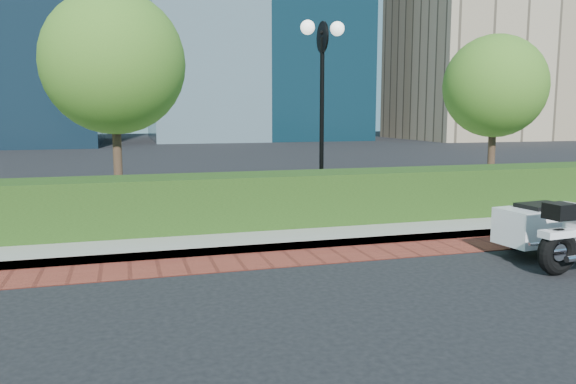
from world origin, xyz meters
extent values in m
plane|color=black|center=(0.00, 0.00, 0.00)|extent=(120.00, 120.00, 0.00)
cube|color=maroon|center=(0.00, 1.50, 0.01)|extent=(60.00, 1.00, 0.01)
cube|color=gray|center=(0.00, 6.00, 0.07)|extent=(60.00, 8.00, 0.15)
cube|color=black|center=(0.00, 3.60, 0.65)|extent=(18.00, 1.20, 1.00)
cylinder|color=black|center=(1.00, 5.20, 0.30)|extent=(0.30, 0.30, 0.30)
cylinder|color=black|center=(1.00, 5.20, 2.15)|extent=(0.10, 0.10, 3.70)
cylinder|color=black|center=(1.00, 5.20, 4.00)|extent=(0.04, 0.70, 0.70)
sphere|color=white|center=(0.65, 5.20, 4.20)|extent=(0.32, 0.32, 0.32)
sphere|color=white|center=(1.35, 5.20, 4.20)|extent=(0.32, 0.32, 0.32)
cylinder|color=#332319|center=(-3.50, 6.50, 1.23)|extent=(0.20, 0.20, 2.17)
sphere|color=#38701C|center=(-3.50, 6.50, 3.44)|extent=(3.20, 3.20, 3.20)
cylinder|color=#332319|center=(6.50, 6.50, 1.11)|extent=(0.20, 0.20, 1.92)
sphere|color=#38701C|center=(6.50, 6.50, 3.05)|extent=(2.80, 2.80, 2.80)
torus|color=black|center=(2.58, -0.47, 0.34)|extent=(0.71, 0.29, 0.69)
cube|color=black|center=(2.58, -0.47, 0.94)|extent=(0.40, 0.37, 0.23)
cube|color=white|center=(3.21, 0.50, 0.52)|extent=(1.69, 0.91, 0.57)
cube|color=black|center=(3.10, 0.48, 0.83)|extent=(0.79, 0.60, 0.08)
torus|color=black|center=(3.04, 0.98, 0.26)|extent=(0.54, 0.23, 0.52)
camera|label=1|loc=(-3.34, -6.93, 2.32)|focal=35.00mm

